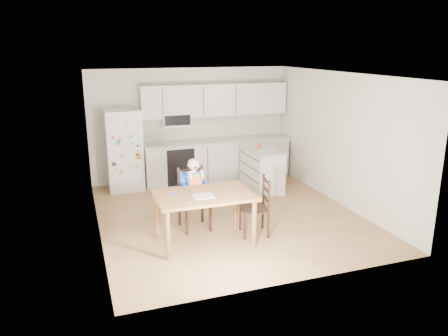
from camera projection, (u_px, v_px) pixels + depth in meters
room at (219, 142)px, 8.03m from camera, size 4.52×5.01×2.51m
refrigerator at (124, 150)px, 9.16m from camera, size 0.72×0.70×1.70m
kitchen_run at (215, 141)px, 9.89m from camera, size 3.37×0.62×2.15m
kitchen_island at (262, 169)px, 9.27m from camera, size 0.62×1.19×0.88m
red_cup at (259, 146)px, 9.12m from camera, size 0.08×0.08×0.11m
dining_table at (204, 201)px, 6.62m from camera, size 1.49×0.96×0.80m
napkin at (203, 196)px, 6.48m from camera, size 0.30×0.26×0.01m
toddler_spoon at (172, 195)px, 6.54m from camera, size 0.12×0.06×0.02m
chair_booster at (193, 186)px, 7.18m from camera, size 0.47×0.47×1.21m
chair_side at (260, 202)px, 6.99m from camera, size 0.49×0.49×0.95m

